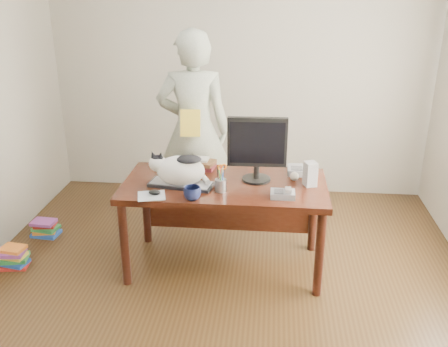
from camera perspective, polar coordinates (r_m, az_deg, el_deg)
room at (r=3.16m, az=-1.00°, el=4.76°), size 4.50×4.50×4.50m
desk at (r=4.06m, az=0.18°, el=-2.58°), size 1.60×0.80×0.75m
keyboard at (r=3.88m, az=-4.92°, el=-1.21°), size 0.52×0.26×0.03m
cat at (r=3.84m, az=-5.21°, el=0.52°), size 0.49×0.29×0.28m
monitor at (r=3.87m, az=3.81°, el=3.16°), size 0.46×0.23×0.52m
pen_cup at (r=3.76m, az=-0.39°, el=-1.17°), size 0.11×0.11×0.22m
mousepad at (r=3.73m, az=-8.29°, el=-2.53°), size 0.24×0.23×0.00m
mouse at (r=3.74m, az=-7.94°, el=-2.15°), size 0.10×0.08×0.04m
coffee_mug at (r=3.62m, az=-3.65°, el=-2.28°), size 0.18×0.18×0.10m
phone at (r=3.70m, az=6.79°, el=-2.29°), size 0.18×0.15×0.08m
speaker at (r=3.90m, az=9.82°, el=-0.05°), size 0.11×0.12×0.19m
baseball at (r=4.00m, az=8.05°, el=-0.31°), size 0.07×0.07×0.07m
book_stack at (r=4.22m, az=-2.64°, el=1.11°), size 0.26×0.21×0.09m
calculator at (r=4.15m, az=8.28°, el=0.39°), size 0.14×0.19×0.06m
person at (r=4.66m, az=-3.48°, el=4.93°), size 0.71×0.49×1.86m
held_book at (r=4.46m, az=-3.86°, el=5.78°), size 0.18×0.12×0.24m
book_pile_a at (r=4.56m, az=-22.96°, el=-8.82°), size 0.27×0.22×0.18m
book_pile_b at (r=4.98m, az=-19.75°, el=-5.91°), size 0.26×0.20×0.15m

